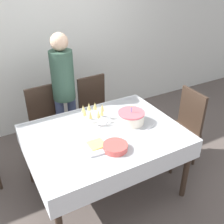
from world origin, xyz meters
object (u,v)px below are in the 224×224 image
at_px(person_standing, 63,85).
at_px(plate_stack_main, 115,147).
at_px(birthday_cake, 131,117).
at_px(champagne_tray, 93,114).
at_px(dining_chair_far_left, 47,121).
at_px(dining_chair_right_end, 183,125).
at_px(dining_chair_far_right, 96,108).

bearing_deg(person_standing, plate_stack_main, -88.24).
xyz_separation_m(birthday_cake, plate_stack_main, (-0.39, -0.33, -0.03)).
height_order(champagne_tray, person_standing, person_standing).
bearing_deg(dining_chair_far_left, champagne_tray, -62.31).
bearing_deg(dining_chair_far_left, plate_stack_main, -76.01).
relative_size(dining_chair_right_end, plate_stack_main, 4.14).
height_order(champagne_tray, plate_stack_main, champagne_tray).
relative_size(dining_chair_far_right, birthday_cake, 3.37).
height_order(dining_chair_far_left, plate_stack_main, dining_chair_far_left).
relative_size(champagne_tray, person_standing, 0.20).
bearing_deg(birthday_cake, dining_chair_right_end, -2.66).
distance_m(dining_chair_far_right, birthday_cake, 0.93).
xyz_separation_m(dining_chair_far_right, champagne_tray, (-0.34, -0.65, 0.33)).
height_order(dining_chair_right_end, birthday_cake, birthday_cake).
distance_m(dining_chair_right_end, person_standing, 1.56).
bearing_deg(person_standing, dining_chair_far_right, -3.12).
relative_size(dining_chair_far_left, birthday_cake, 3.37).
xyz_separation_m(champagne_tray, plate_stack_main, (-0.04, -0.55, -0.06)).
xyz_separation_m(dining_chair_far_right, plate_stack_main, (-0.38, -1.20, 0.27)).
xyz_separation_m(dining_chair_far_left, birthday_cake, (0.68, -0.87, 0.31)).
height_order(dining_chair_far_left, person_standing, person_standing).
distance_m(dining_chair_far_right, person_standing, 0.60).
bearing_deg(plate_stack_main, person_standing, 91.76).
relative_size(birthday_cake, plate_stack_main, 1.23).
distance_m(birthday_cake, champagne_tray, 0.41).
bearing_deg(dining_chair_far_right, birthday_cake, -89.82).
relative_size(dining_chair_far_right, dining_chair_right_end, 1.00).
bearing_deg(dining_chair_far_left, birthday_cake, -51.90).
relative_size(dining_chair_far_right, champagne_tray, 3.02).
bearing_deg(dining_chair_far_left, dining_chair_right_end, -32.29).
distance_m(dining_chair_far_left, plate_stack_main, 1.27).
bearing_deg(person_standing, dining_chair_right_end, -38.39).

